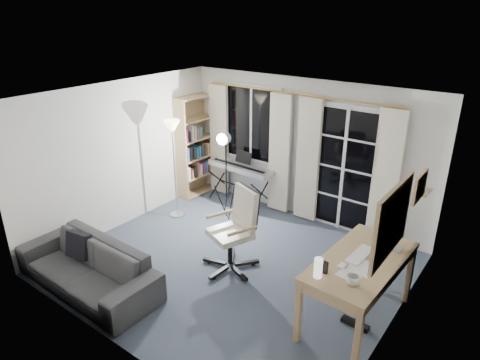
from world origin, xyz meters
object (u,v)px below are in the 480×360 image
at_px(keyboard_piano, 240,168).
at_px(sofa, 86,260).
at_px(studio_light, 224,149).
at_px(desk, 360,267).
at_px(bookshelf, 195,148).
at_px(office_chair, 238,222).
at_px(mug, 353,279).
at_px(torchiere_lamp, 173,140).
at_px(monitor, 396,224).

height_order(keyboard_piano, sofa, keyboard_piano).
xyz_separation_m(studio_light, desk, (2.89, -1.17, -0.53)).
bearing_deg(bookshelf, sofa, -71.11).
bearing_deg(studio_light, sofa, -99.09).
bearing_deg(sofa, office_chair, 51.89).
distance_m(studio_light, mug, 3.45).
height_order(bookshelf, desk, bookshelf).
bearing_deg(office_chair, sofa, -107.40).
bearing_deg(desk, sofa, -151.25).
height_order(torchiere_lamp, mug, torchiere_lamp).
bearing_deg(monitor, sofa, -146.45).
height_order(keyboard_piano, office_chair, office_chair).
bearing_deg(torchiere_lamp, sofa, -76.07).
relative_size(studio_light, desk, 0.99).
relative_size(office_chair, desk, 0.75).
bearing_deg(desk, studio_light, 160.62).
xyz_separation_m(office_chair, mug, (1.89, -0.58, 0.20)).
distance_m(office_chair, desk, 1.79).
distance_m(keyboard_piano, monitor, 3.47).
bearing_deg(studio_light, torchiere_lamp, -151.99).
bearing_deg(sofa, studio_light, 87.05).
bearing_deg(bookshelf, studio_light, -21.69).
height_order(torchiere_lamp, studio_light, torchiere_lamp).
bearing_deg(desk, monitor, 69.09).
xyz_separation_m(office_chair, monitor, (1.98, 0.37, 0.45)).
bearing_deg(sofa, torchiere_lamp, 104.63).
relative_size(torchiere_lamp, desk, 1.09).
relative_size(keyboard_piano, desk, 0.83).
bearing_deg(keyboard_piano, monitor, -19.20).
xyz_separation_m(keyboard_piano, sofa, (-0.06, -3.25, -0.30)).
xyz_separation_m(desk, mug, (0.10, -0.50, 0.17)).
distance_m(keyboard_piano, mug, 3.83).
bearing_deg(office_chair, keyboard_piano, 147.56).
bearing_deg(keyboard_piano, torchiere_lamp, -117.35).
height_order(office_chair, monitor, monitor).
height_order(keyboard_piano, studio_light, studio_light).
bearing_deg(mug, torchiere_lamp, 162.12).
xyz_separation_m(bookshelf, monitor, (4.20, -1.21, 0.23)).
distance_m(torchiere_lamp, studio_light, 0.87).
bearing_deg(keyboard_piano, desk, -27.34).
height_order(bookshelf, mug, bookshelf).
bearing_deg(keyboard_piano, sofa, -88.29).
bearing_deg(mug, studio_light, 150.85).
bearing_deg(desk, mug, -76.06).
bearing_deg(mug, sofa, -162.43).
height_order(bookshelf, studio_light, bookshelf).
height_order(keyboard_piano, desk, keyboard_piano).
bearing_deg(keyboard_piano, office_chair, -51.01).
bearing_deg(monitor, keyboard_piano, 160.58).
distance_m(keyboard_piano, studio_light, 0.80).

